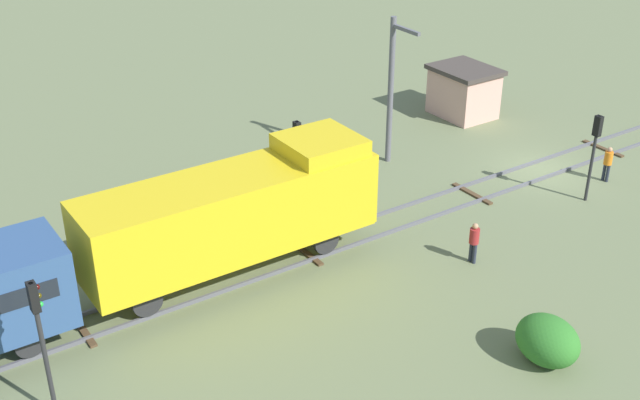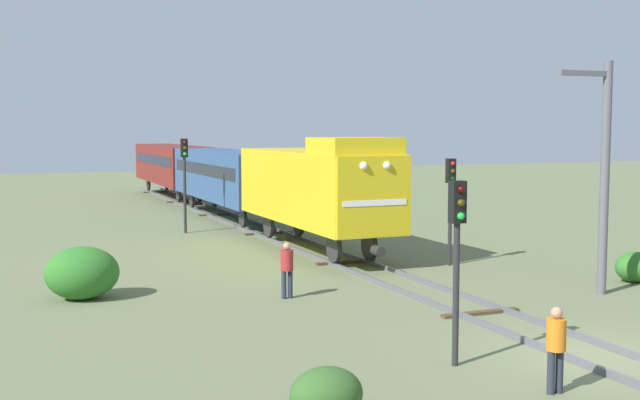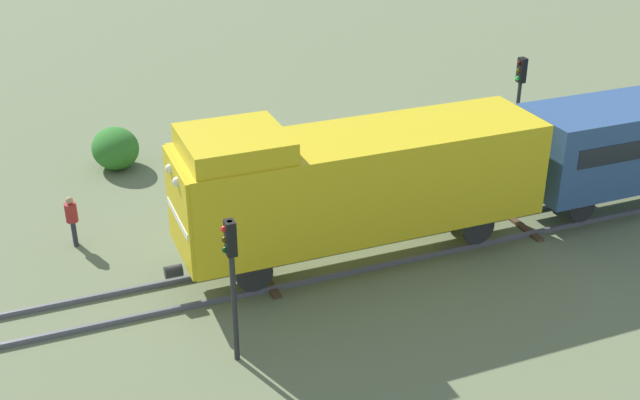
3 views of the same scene
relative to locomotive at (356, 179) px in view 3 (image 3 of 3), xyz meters
The scene contains 5 objects.
locomotive is the anchor object (origin of this frame).
traffic_signal_mid 5.88m from the locomotive, 54.66° to the right, with size 0.32×0.34×3.98m.
traffic_signal_far 8.84m from the locomotive, 114.04° to the left, with size 0.32×0.34×4.59m.
worker_by_signal 9.14m from the locomotive, 117.92° to the right, with size 0.38×0.38×1.70m.
bush_near 11.59m from the locomotive, 150.01° to the right, with size 2.18×1.79×1.59m, color #2D6F26.
Camera 3 is at (19.53, 7.47, 12.75)m, focal length 45.00 mm.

